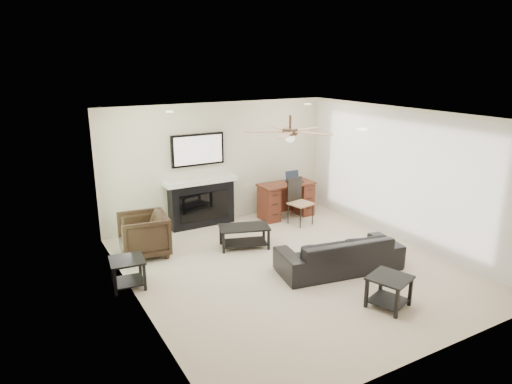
{
  "coord_description": "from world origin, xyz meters",
  "views": [
    {
      "loc": [
        -3.9,
        -5.75,
        3.3
      ],
      "look_at": [
        -0.32,
        0.6,
        1.2
      ],
      "focal_mm": 32.0,
      "sensor_mm": 36.0,
      "label": 1
    }
  ],
  "objects_px": {
    "coffee_table": "(244,237)",
    "fireplace_unit": "(201,181)",
    "sofa": "(339,253)",
    "armchair": "(144,235)",
    "desk": "(286,200)"
  },
  "relations": [
    {
      "from": "armchair",
      "to": "coffee_table",
      "type": "relative_size",
      "value": 0.92
    },
    {
      "from": "fireplace_unit",
      "to": "desk",
      "type": "relative_size",
      "value": 1.57
    },
    {
      "from": "fireplace_unit",
      "to": "desk",
      "type": "bearing_deg",
      "value": -11.76
    },
    {
      "from": "coffee_table",
      "to": "fireplace_unit",
      "type": "relative_size",
      "value": 0.47
    },
    {
      "from": "armchair",
      "to": "fireplace_unit",
      "type": "distance_m",
      "value": 1.82
    },
    {
      "from": "sofa",
      "to": "desk",
      "type": "bearing_deg",
      "value": -95.03
    },
    {
      "from": "desk",
      "to": "sofa",
      "type": "bearing_deg",
      "value": -104.74
    },
    {
      "from": "armchair",
      "to": "coffee_table",
      "type": "xyz_separation_m",
      "value": [
        1.7,
        -0.55,
        -0.18
      ]
    },
    {
      "from": "armchair",
      "to": "coffee_table",
      "type": "distance_m",
      "value": 1.8
    },
    {
      "from": "sofa",
      "to": "armchair",
      "type": "bearing_deg",
      "value": -29.87
    },
    {
      "from": "coffee_table",
      "to": "armchair",
      "type": "bearing_deg",
      "value": -179.77
    },
    {
      "from": "sofa",
      "to": "coffee_table",
      "type": "height_order",
      "value": "sofa"
    },
    {
      "from": "armchair",
      "to": "desk",
      "type": "relative_size",
      "value": 0.68
    },
    {
      "from": "coffee_table",
      "to": "fireplace_unit",
      "type": "height_order",
      "value": "fireplace_unit"
    },
    {
      "from": "coffee_table",
      "to": "fireplace_unit",
      "type": "bearing_deg",
      "value": 116.9
    }
  ]
}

